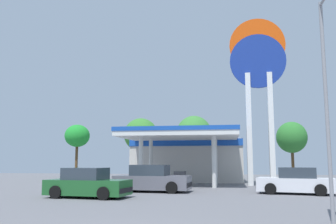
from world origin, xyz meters
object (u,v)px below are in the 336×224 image
at_px(tree_0, 77,136).
at_px(car_1, 88,184).
at_px(car_2, 296,182).
at_px(corner_streetlamp, 327,85).
at_px(car_0, 152,180).
at_px(station_pole_sign, 258,76).
at_px(tree_2, 194,135).
at_px(tree_3, 292,138).
at_px(tree_1, 141,135).

bearing_deg(tree_0, car_1, -65.40).
relative_size(car_2, corner_streetlamp, 0.65).
xyz_separation_m(car_0, tree_0, (-13.44, 19.68, 4.17)).
distance_m(station_pole_sign, car_2, 10.70).
relative_size(tree_0, tree_2, 0.92).
relative_size(station_pole_sign, tree_0, 2.12).
xyz_separation_m(car_2, tree_2, (-7.42, 17.96, 4.13)).
relative_size(car_2, tree_2, 0.65).
xyz_separation_m(tree_0, corner_streetlamp, (21.11, -30.21, -0.72)).
relative_size(car_2, tree_0, 0.71).
xyz_separation_m(station_pole_sign, car_2, (1.25, -7.02, -7.98)).
distance_m(tree_0, tree_3, 24.99).
height_order(car_0, car_1, car_0).
height_order(station_pole_sign, tree_3, station_pole_sign).
distance_m(car_0, tree_1, 18.13).
xyz_separation_m(tree_0, tree_2, (14.50, -1.84, -0.10)).
distance_m(tree_2, tree_3, 10.43).
bearing_deg(tree_1, tree_0, 162.76).
bearing_deg(tree_3, car_2, -99.52).
bearing_deg(corner_streetlamp, tree_2, 103.12).
height_order(station_pole_sign, tree_1, station_pole_sign).
bearing_deg(car_2, car_1, -160.59).
bearing_deg(car_0, station_pole_sign, 43.69).
height_order(car_2, tree_2, tree_2).
bearing_deg(station_pole_sign, tree_0, 148.25).
bearing_deg(tree_3, car_0, -122.86).
bearing_deg(tree_0, tree_1, -17.24).
xyz_separation_m(car_1, tree_1, (-2.22, 21.03, 4.08)).
bearing_deg(corner_streetlamp, car_2, 85.56).
relative_size(tree_2, corner_streetlamp, 0.99).
bearing_deg(tree_3, corner_streetlamp, -97.67).
bearing_deg(car_1, car_2, 19.41).
xyz_separation_m(car_0, tree_3, (11.47, 17.76, 3.62)).
height_order(car_1, tree_3, tree_3).
distance_m(car_2, tree_1, 22.06).
xyz_separation_m(car_1, tree_3, (14.06, 21.78, 3.68)).
distance_m(tree_1, tree_3, 16.30).
bearing_deg(station_pole_sign, corner_streetlamp, -88.54).
height_order(tree_0, tree_3, tree_0).
xyz_separation_m(car_2, tree_1, (-13.28, 17.13, 4.09)).
bearing_deg(tree_0, station_pole_sign, -31.75).
xyz_separation_m(station_pole_sign, car_0, (-7.22, -6.90, -7.92)).
distance_m(car_1, tree_3, 26.18).
bearing_deg(tree_0, car_2, -42.11).
relative_size(car_0, tree_3, 0.78).
xyz_separation_m(station_pole_sign, corner_streetlamp, (0.44, -17.42, -4.47)).
bearing_deg(corner_streetlamp, car_1, 147.61).
bearing_deg(car_1, tree_3, 57.16).
bearing_deg(car_2, corner_streetlamp, -94.44).
bearing_deg(tree_1, tree_2, 8.10).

